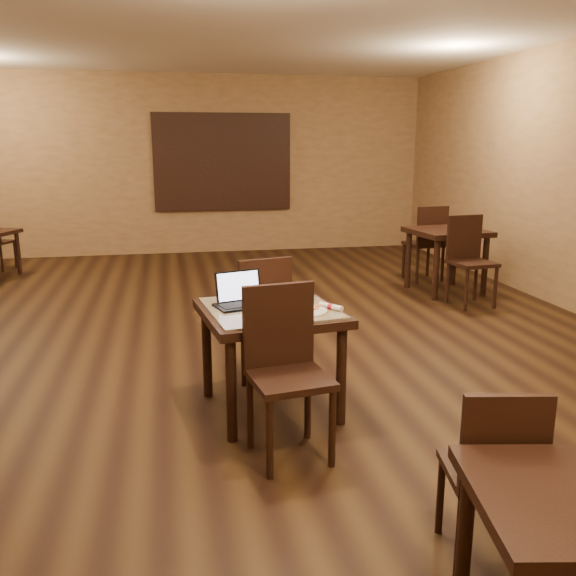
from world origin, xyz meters
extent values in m
plane|color=black|center=(0.00, 0.00, 0.00)|extent=(10.00, 10.00, 0.00)
cube|color=#95714C|center=(0.00, 5.00, 1.50)|extent=(8.00, 0.02, 3.00)
cube|color=#95714C|center=(0.00, -5.00, 1.50)|extent=(8.00, 0.02, 3.00)
cube|color=silver|center=(0.00, 0.00, 3.00)|extent=(8.00, 10.00, 0.02)
cube|color=teal|center=(0.50, 4.97, 1.55)|extent=(2.20, 0.04, 1.50)
cube|color=black|center=(0.50, 4.95, 1.55)|extent=(2.34, 0.02, 1.64)
cylinder|color=black|center=(-0.12, -2.08, 0.35)|extent=(0.07, 0.07, 0.71)
cylinder|color=black|center=(-0.22, -1.33, 0.35)|extent=(0.07, 0.07, 0.71)
cylinder|color=black|center=(0.63, -1.97, 0.35)|extent=(0.07, 0.07, 0.71)
cylinder|color=black|center=(0.53, -1.22, 0.35)|extent=(0.07, 0.07, 0.71)
cube|color=black|center=(0.20, -1.65, 0.72)|extent=(1.04, 1.04, 0.06)
cube|color=#175B96|center=(0.20, -1.65, 0.76)|extent=(0.95, 0.95, 0.02)
cylinder|color=black|center=(0.04, -2.57, 0.24)|extent=(0.04, 0.04, 0.48)
cylinder|color=black|center=(-0.02, -2.19, 0.24)|extent=(0.04, 0.04, 0.48)
cylinder|color=black|center=(0.43, -2.51, 0.24)|extent=(0.04, 0.04, 0.48)
cylinder|color=black|center=(0.37, -2.13, 0.24)|extent=(0.04, 0.04, 0.48)
cube|color=black|center=(0.20, -2.35, 0.51)|extent=(0.52, 0.52, 0.04)
cube|color=black|center=(0.17, -2.15, 0.79)|extent=(0.45, 0.11, 0.52)
cylinder|color=black|center=(0.34, -0.72, 0.23)|extent=(0.04, 0.04, 0.47)
cylinder|color=black|center=(0.43, -1.09, 0.23)|extent=(0.04, 0.04, 0.47)
cylinder|color=black|center=(-0.02, -0.82, 0.23)|extent=(0.04, 0.04, 0.47)
cylinder|color=black|center=(0.07, -1.18, 0.23)|extent=(0.04, 0.04, 0.47)
cube|color=black|center=(0.20, -0.95, 0.49)|extent=(0.53, 0.53, 0.04)
cube|color=black|center=(0.25, -1.14, 0.76)|extent=(0.43, 0.15, 0.50)
cube|color=black|center=(0.00, -1.60, 0.77)|extent=(0.39, 0.32, 0.02)
cube|color=black|center=(0.00, -1.48, 0.88)|extent=(0.34, 0.15, 0.23)
cube|color=silver|center=(0.00, -1.49, 0.89)|extent=(0.31, 0.12, 0.19)
cylinder|color=white|center=(0.42, -1.83, 0.77)|extent=(0.28, 0.28, 0.02)
cylinder|color=silver|center=(0.32, -1.41, 0.77)|extent=(0.38, 0.38, 0.01)
cylinder|color=beige|center=(0.32, -1.41, 0.78)|extent=(0.35, 0.35, 0.02)
torus|color=#C47F3E|center=(0.32, -1.41, 0.78)|extent=(0.36, 0.36, 0.02)
cube|color=silver|center=(0.34, -1.43, 0.79)|extent=(0.19, 0.23, 0.01)
cylinder|color=white|center=(0.60, -1.79, 0.78)|extent=(0.14, 0.17, 0.04)
cylinder|color=#A2132F|center=(0.60, -1.79, 0.78)|extent=(0.05, 0.05, 0.04)
cylinder|color=black|center=(2.70, 1.05, 0.38)|extent=(0.08, 0.08, 0.77)
cylinder|color=black|center=(2.62, 1.74, 0.38)|extent=(0.08, 0.08, 0.77)
cylinder|color=black|center=(3.38, 1.13, 0.38)|extent=(0.08, 0.08, 0.77)
cylinder|color=black|center=(3.30, 1.82, 0.38)|extent=(0.08, 0.08, 0.77)
cube|color=black|center=(3.00, 1.44, 0.78)|extent=(0.96, 0.96, 0.06)
cylinder|color=black|center=(2.83, 0.52, 0.24)|extent=(0.04, 0.04, 0.49)
cylinder|color=black|center=(2.78, 0.91, 0.24)|extent=(0.04, 0.04, 0.49)
cylinder|color=black|center=(3.22, 0.56, 0.24)|extent=(0.04, 0.04, 0.49)
cylinder|color=black|center=(3.17, 0.95, 0.24)|extent=(0.04, 0.04, 0.49)
cube|color=black|center=(3.00, 0.73, 0.51)|extent=(0.50, 0.50, 0.04)
cube|color=black|center=(2.98, 0.94, 0.79)|extent=(0.46, 0.09, 0.52)
cylinder|color=black|center=(3.17, 2.35, 0.24)|extent=(0.04, 0.04, 0.49)
cylinder|color=black|center=(3.22, 1.97, 0.24)|extent=(0.04, 0.04, 0.49)
cylinder|color=black|center=(2.78, 2.31, 0.24)|extent=(0.04, 0.04, 0.49)
cylinder|color=black|center=(2.83, 1.92, 0.24)|extent=(0.04, 0.04, 0.49)
cube|color=black|center=(3.00, 2.14, 0.51)|extent=(0.50, 0.50, 0.04)
cube|color=black|center=(3.02, 1.94, 0.79)|extent=(0.46, 0.09, 0.52)
cylinder|color=black|center=(-2.63, 3.64, 0.32)|extent=(0.06, 0.06, 0.63)
cylinder|color=black|center=(-2.79, 4.15, 0.20)|extent=(0.04, 0.04, 0.40)
cylinder|color=black|center=(-2.92, 3.86, 0.20)|extent=(0.04, 0.04, 0.40)
cylinder|color=black|center=(0.68, -3.66, 0.32)|extent=(0.06, 0.06, 0.64)
cylinder|color=black|center=(1.10, -3.29, 0.20)|extent=(0.04, 0.04, 0.40)
cylinder|color=black|center=(1.04, -3.60, 0.20)|extent=(0.04, 0.04, 0.40)
cylinder|color=black|center=(0.78, -3.23, 0.20)|extent=(0.04, 0.04, 0.40)
cylinder|color=black|center=(0.72, -3.55, 0.20)|extent=(0.04, 0.04, 0.40)
cube|color=black|center=(0.91, -3.42, 0.42)|extent=(0.44, 0.44, 0.04)
cube|color=black|center=(0.88, -3.58, 0.66)|extent=(0.38, 0.10, 0.43)
camera|label=1|loc=(-0.47, -5.68, 1.88)|focal=38.00mm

